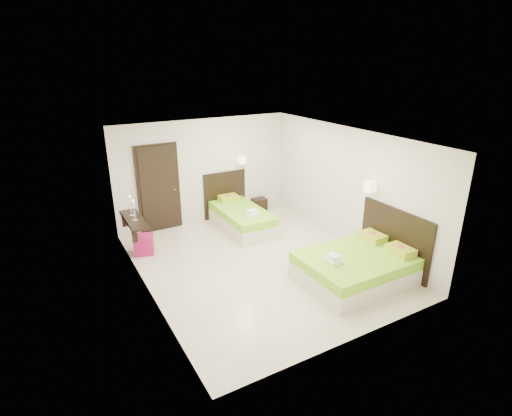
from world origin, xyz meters
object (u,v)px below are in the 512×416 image
bed_single (240,216)px  bed_double (358,265)px  ottoman (144,244)px  nightstand (258,204)px

bed_single → bed_double: 3.41m
bed_single → bed_double: bearing=-76.7°
ottoman → bed_single: bearing=5.2°
bed_double → ottoman: size_ratio=5.08×
bed_single → nightstand: 1.27m
nightstand → bed_double: bearing=-85.9°
nightstand → ottoman: (-3.43, -1.02, 0.02)m
bed_single → bed_double: size_ratio=0.97×
ottoman → nightstand: bearing=16.6°
nightstand → ottoman: size_ratio=1.01×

